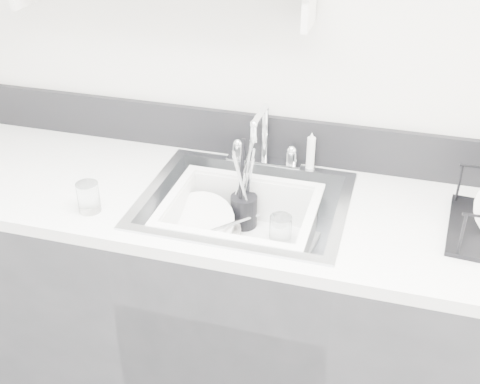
% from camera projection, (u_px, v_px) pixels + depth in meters
% --- Properties ---
extents(room_shell, '(3.50, 3.00, 2.60)m').
position_uv_depth(room_shell, '(88.00, 25.00, 0.82)').
color(room_shell, silver).
rests_on(room_shell, ground).
extents(counter_run, '(3.20, 0.62, 0.92)m').
position_uv_depth(counter_run, '(244.00, 311.00, 2.12)').
color(counter_run, '#2B2B2F').
rests_on(counter_run, ground).
extents(backsplash, '(3.20, 0.02, 0.16)m').
position_uv_depth(backsplash, '(268.00, 137.00, 2.09)').
color(backsplash, black).
rests_on(backsplash, counter_run).
extents(sink, '(0.64, 0.52, 0.20)m').
position_uv_depth(sink, '(244.00, 224.00, 1.93)').
color(sink, silver).
rests_on(sink, counter_run).
extents(faucet, '(0.26, 0.18, 0.23)m').
position_uv_depth(faucet, '(264.00, 149.00, 2.05)').
color(faucet, silver).
rests_on(faucet, counter_run).
extents(side_sprayer, '(0.03, 0.03, 0.14)m').
position_uv_depth(side_sprayer, '(311.00, 151.00, 2.02)').
color(side_sprayer, white).
rests_on(side_sprayer, counter_run).
extents(wash_tub, '(0.51, 0.43, 0.18)m').
position_uv_depth(wash_tub, '(240.00, 227.00, 1.89)').
color(wash_tub, white).
rests_on(wash_tub, sink).
extents(plate_stack, '(0.28, 0.28, 0.11)m').
position_uv_depth(plate_stack, '(201.00, 230.00, 1.96)').
color(plate_stack, white).
rests_on(plate_stack, wash_tub).
extents(utensil_cup, '(0.09, 0.09, 0.30)m').
position_uv_depth(utensil_cup, '(244.00, 209.00, 2.01)').
color(utensil_cup, black).
rests_on(utensil_cup, wash_tub).
extents(ladle, '(0.26, 0.19, 0.07)m').
position_uv_depth(ladle, '(225.00, 225.00, 1.97)').
color(ladle, silver).
rests_on(ladle, wash_tub).
extents(tumbler_in_tub, '(0.08, 0.08, 0.10)m').
position_uv_depth(tumbler_in_tub, '(280.00, 230.00, 1.92)').
color(tumbler_in_tub, white).
rests_on(tumbler_in_tub, wash_tub).
extents(tumbler_counter, '(0.08, 0.08, 0.09)m').
position_uv_depth(tumbler_counter, '(88.00, 197.00, 1.81)').
color(tumbler_counter, white).
rests_on(tumbler_counter, counter_run).
extents(bowl_small, '(0.10, 0.10, 0.03)m').
position_uv_depth(bowl_small, '(260.00, 252.00, 1.88)').
color(bowl_small, white).
rests_on(bowl_small, wash_tub).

